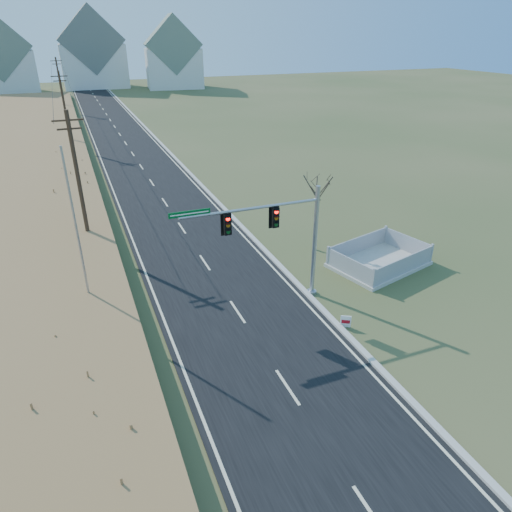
% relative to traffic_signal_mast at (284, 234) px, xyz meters
% --- Properties ---
extents(ground, '(260.00, 260.00, 0.00)m').
position_rel_traffic_signal_mast_xyz_m(ground, '(-2.68, -4.30, -3.92)').
color(ground, '#3A4A24').
rests_on(ground, ground).
extents(road, '(8.00, 180.00, 0.06)m').
position_rel_traffic_signal_mast_xyz_m(road, '(-2.68, 45.70, -3.89)').
color(road, black).
rests_on(road, ground).
extents(curb, '(0.30, 180.00, 0.18)m').
position_rel_traffic_signal_mast_xyz_m(curb, '(1.47, 45.70, -3.83)').
color(curb, '#B2AFA8').
rests_on(curb, ground).
extents(utility_pole_near, '(1.80, 0.26, 9.00)m').
position_rel_traffic_signal_mast_xyz_m(utility_pole_near, '(-9.18, 10.70, 0.76)').
color(utility_pole_near, '#422D1E').
rests_on(utility_pole_near, ground).
extents(utility_pole_mid, '(1.80, 0.26, 9.00)m').
position_rel_traffic_signal_mast_xyz_m(utility_pole_mid, '(-9.18, 40.70, 0.76)').
color(utility_pole_mid, '#422D1E').
rests_on(utility_pole_mid, ground).
extents(utility_pole_far, '(1.80, 0.26, 9.00)m').
position_rel_traffic_signal_mast_xyz_m(utility_pole_far, '(-9.18, 70.70, 0.76)').
color(utility_pole_far, '#422D1E').
rests_on(utility_pole_far, ground).
extents(condo_nnw, '(14.93, 11.17, 17.03)m').
position_rel_traffic_signal_mast_xyz_m(condo_nnw, '(-20.68, 103.70, 3.02)').
color(condo_nnw, silver).
rests_on(condo_nnw, ground).
extents(condo_n, '(15.27, 10.20, 18.54)m').
position_rel_traffic_signal_mast_xyz_m(condo_n, '(-0.68, 107.70, 3.69)').
color(condo_n, silver).
rests_on(condo_n, ground).
extents(condo_ne, '(14.12, 10.51, 16.52)m').
position_rel_traffic_signal_mast_xyz_m(condo_ne, '(17.32, 99.70, 2.92)').
color(condo_ne, silver).
rests_on(condo_ne, ground).
extents(traffic_signal_mast, '(7.84, 0.53, 6.23)m').
position_rel_traffic_signal_mast_xyz_m(traffic_signal_mast, '(0.00, 0.00, 0.00)').
color(traffic_signal_mast, '#9EA0A5').
rests_on(traffic_signal_mast, ground).
extents(fence_enclosure, '(6.46, 5.18, 1.29)m').
position_rel_traffic_signal_mast_xyz_m(fence_enclosure, '(7.29, 1.37, -3.65)').
color(fence_enclosure, '#B7B5AD').
rests_on(fence_enclosure, ground).
extents(open_sign, '(0.48, 0.29, 0.64)m').
position_rel_traffic_signal_mast_xyz_m(open_sign, '(1.82, -3.51, -3.58)').
color(open_sign, white).
rests_on(open_sign, ground).
extents(flagpole, '(0.39, 0.39, 8.69)m').
position_rel_traffic_signal_mast_xyz_m(flagpole, '(-9.68, 2.43, -0.45)').
color(flagpole, '#B7B5AD').
rests_on(flagpole, ground).
extents(bare_tree, '(2.06, 2.06, 5.45)m').
position_rel_traffic_signal_mast_xyz_m(bare_tree, '(4.68, 4.91, 0.47)').
color(bare_tree, '#4C3F33').
rests_on(bare_tree, ground).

